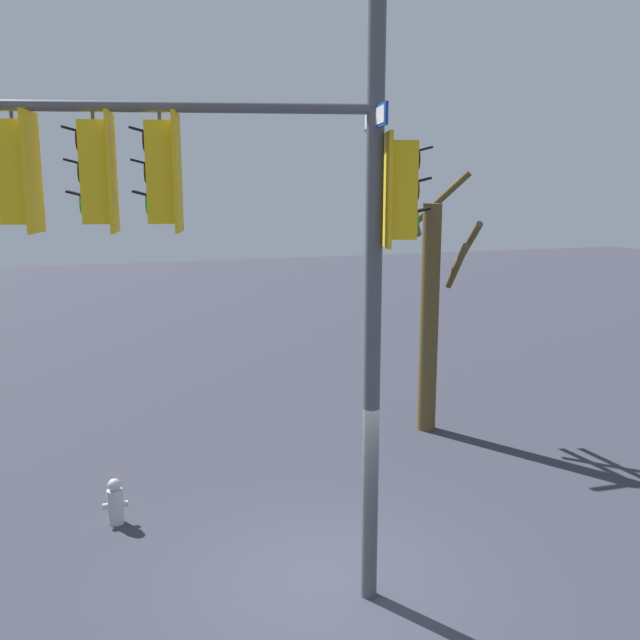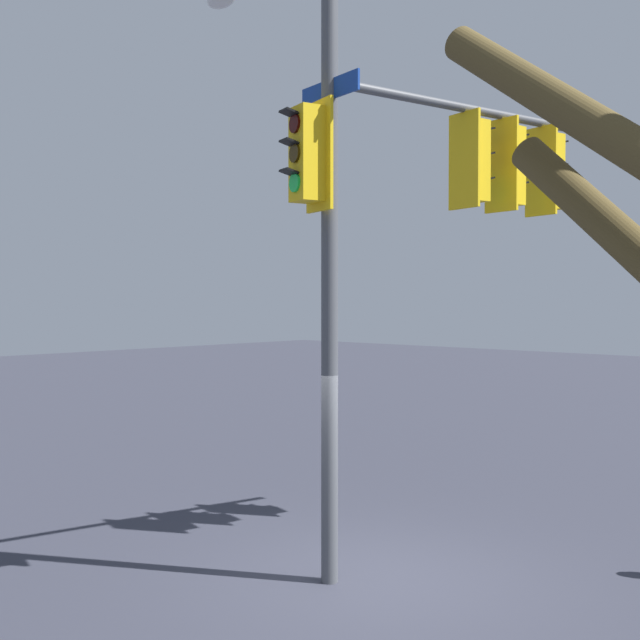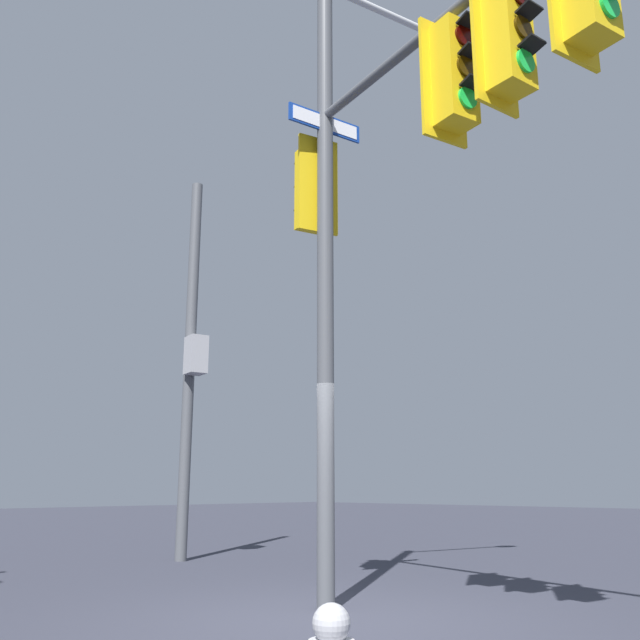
# 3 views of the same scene
# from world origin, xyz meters

# --- Properties ---
(ground_plane) EXTENTS (80.00, 80.00, 0.00)m
(ground_plane) POSITION_xyz_m (0.00, 0.00, 0.00)
(ground_plane) COLOR #31333F
(main_signal_pole_assembly) EXTENTS (5.44, 4.32, 8.34)m
(main_signal_pole_assembly) POSITION_xyz_m (0.99, 0.23, 5.14)
(main_signal_pole_assembly) COLOR #4C4F54
(main_signal_pole_assembly) RESTS_ON ground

